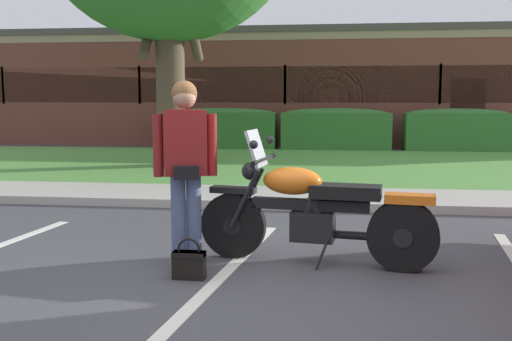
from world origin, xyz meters
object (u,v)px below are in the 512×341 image
handbag (189,262)px  rider_person (185,160)px  hedge_center_right (457,129)px  hedge_center_left (336,128)px  brick_building (294,89)px  hedge_left (220,128)px  motorcycle (324,213)px

handbag → rider_person: bearing=107.3°
rider_person → hedge_center_right: 12.94m
hedge_center_left → brick_building: size_ratio=0.11×
rider_person → handbag: 0.91m
handbag → hedge_center_left: bearing=83.7°
rider_person → brick_building: brick_building is taller
hedge_center_right → brick_building: brick_building is taller
hedge_left → brick_building: brick_building is taller
motorcycle → brick_building: 17.20m
motorcycle → hedge_center_left: motorcycle is taller
rider_person → hedge_center_left: size_ratio=0.54×
handbag → brick_building: brick_building is taller
motorcycle → hedge_center_left: size_ratio=0.71×
handbag → hedge_center_right: size_ratio=0.12×
motorcycle → brick_building: bearing=94.5°
brick_building → hedge_left: bearing=-109.1°
hedge_center_left → rider_person: bearing=-96.9°
rider_person → hedge_left: size_ratio=0.51×
hedge_left → hedge_center_left: size_ratio=1.07×
handbag → hedge_center_right: bearing=68.8°
motorcycle → brick_building: size_ratio=0.08×
hedge_center_left → brick_building: (-1.55, 5.38, 1.21)m
hedge_center_left → brick_building: bearing=106.1°
hedge_center_left → brick_building: 5.73m
rider_person → brick_building: size_ratio=0.06×
hedge_left → hedge_center_right: 6.84m
hedge_center_left → brick_building: brick_building is taller
hedge_left → brick_building: size_ratio=0.12×
hedge_center_right → rider_person: bearing=-112.2°
motorcycle → hedge_left: size_ratio=0.67×
hedge_center_left → handbag: bearing=-96.3°
hedge_center_left → hedge_left: bearing=180.0°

